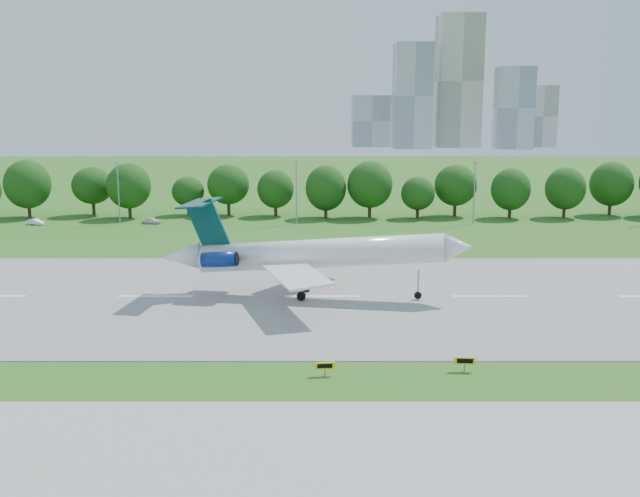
% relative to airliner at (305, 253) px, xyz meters
% --- Properties ---
extents(ground, '(600.00, 600.00, 0.00)m').
position_rel_airliner_xyz_m(ground, '(-17.89, -25.24, -5.34)').
color(ground, '#2B671B').
rests_on(ground, ground).
extents(runway, '(400.00, 45.00, 0.08)m').
position_rel_airliner_xyz_m(runway, '(-17.89, -0.24, -5.30)').
color(runway, gray).
rests_on(runway, ground).
extents(tree_line, '(288.40, 8.40, 10.40)m').
position_rel_airliner_xyz_m(tree_line, '(-17.89, 66.76, 0.84)').
color(tree_line, '#382314').
rests_on(tree_line, ground).
extents(light_poles, '(175.90, 0.25, 12.19)m').
position_rel_airliner_xyz_m(light_poles, '(-20.39, 56.76, 0.99)').
color(light_poles, gray).
rests_on(light_poles, ground).
extents(skyline, '(127.00, 52.00, 80.00)m').
position_rel_airliner_xyz_m(skyline, '(82.27, 365.37, 25.12)').
color(skyline, '#B2B2B7').
rests_on(skyline, ground).
extents(airliner, '(37.04, 26.70, 11.60)m').
position_rel_airliner_xyz_m(airliner, '(0.00, 0.00, 0.00)').
color(airliner, white).
rests_on(airliner, ground).
extents(taxi_sign_centre, '(1.70, 0.36, 1.19)m').
position_rel_airliner_xyz_m(taxi_sign_centre, '(2.24, -26.12, -4.47)').
color(taxi_sign_centre, gray).
rests_on(taxi_sign_centre, ground).
extents(taxi_sign_right, '(1.83, 0.34, 1.28)m').
position_rel_airliner_xyz_m(taxi_sign_right, '(14.13, -25.08, -4.40)').
color(taxi_sign_right, gray).
rests_on(taxi_sign_right, ground).
extents(service_vehicle_a, '(3.70, 2.41, 1.15)m').
position_rel_airliner_xyz_m(service_vehicle_a, '(-54.03, 55.24, -4.77)').
color(service_vehicle_a, white).
rests_on(service_vehicle_a, ground).
extents(service_vehicle_b, '(4.01, 2.42, 1.28)m').
position_rel_airliner_xyz_m(service_vehicle_b, '(-31.61, 56.60, -4.71)').
color(service_vehicle_b, silver).
rests_on(service_vehicle_b, ground).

